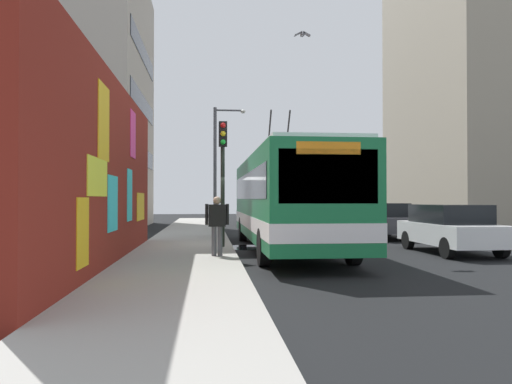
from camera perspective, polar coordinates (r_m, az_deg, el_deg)
name	(u,v)px	position (r m, az deg, el deg)	size (l,w,h in m)	color
ground_plane	(232,248)	(17.33, -2.91, -6.67)	(80.00, 80.00, 0.00)	black
sidewalk_slab	(186,247)	(17.32, -8.23, -6.42)	(48.00, 3.20, 0.15)	#9E9B93
graffiti_wall	(111,173)	(12.96, -16.83, 2.20)	(12.95, 0.32, 4.88)	maroon
building_far_left	(70,98)	(31.95, -21.13, 10.33)	(11.88, 8.75, 15.84)	#B2A899
building_far_right	(471,91)	(36.51, 24.14, 10.81)	(12.59, 7.78, 18.19)	#9E937F
city_bus	(286,198)	(16.49, 3.52, -0.66)	(11.84, 2.68, 5.04)	#19723F
parked_car_white	(450,228)	(16.91, 22.00, -3.92)	(4.24, 1.89, 1.58)	white
parked_car_dark_gray	(382,220)	(22.49, 14.72, -3.18)	(4.37, 1.86, 1.58)	#38383D
parked_car_champagne	(344,215)	(28.35, 10.35, -2.70)	(4.72, 1.82, 1.58)	#C6B793
pedestrian_at_curb	(217,221)	(13.70, -4.63, -3.43)	(0.23, 0.68, 1.68)	#595960
traffic_light	(223,162)	(16.28, -3.96, 3.52)	(0.49, 0.28, 4.24)	#2D382D
street_lamp	(219,159)	(26.76, -4.46, 3.94)	(0.44, 1.78, 6.70)	#4C4C51
curbside_puddle	(248,247)	(17.62, -0.99, -6.57)	(1.95, 1.95, 0.00)	black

